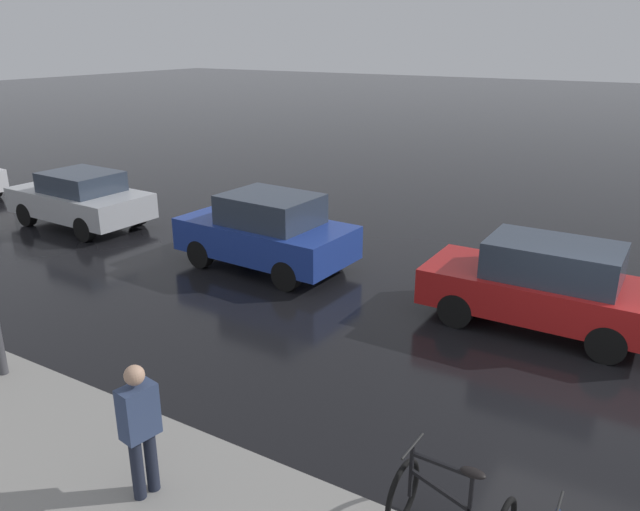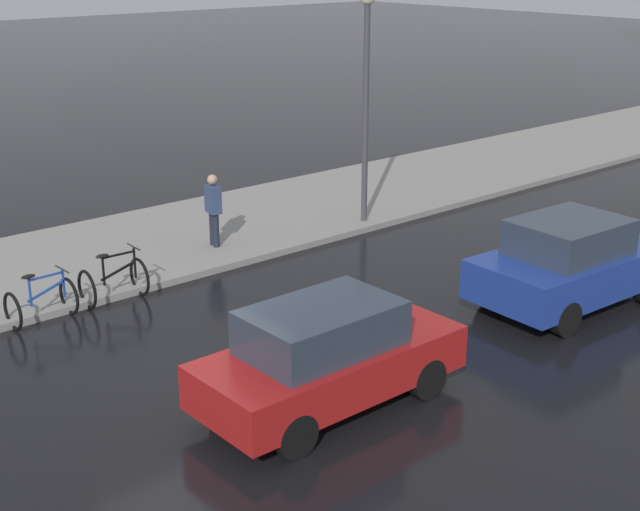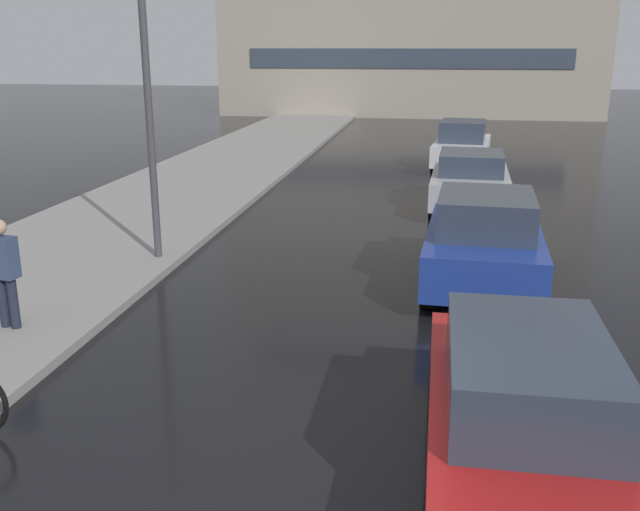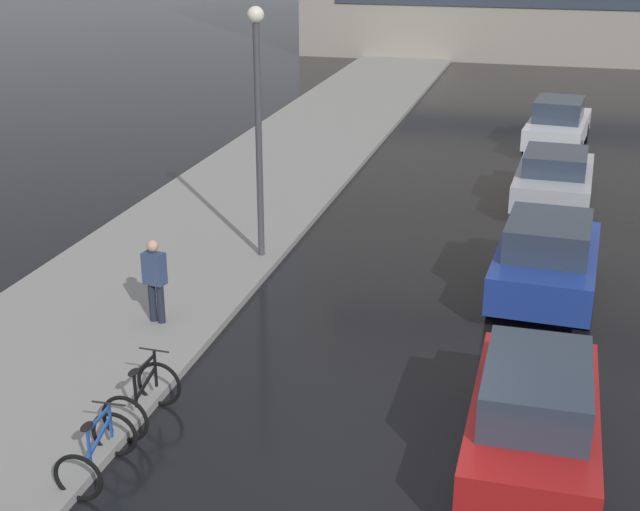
# 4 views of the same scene
# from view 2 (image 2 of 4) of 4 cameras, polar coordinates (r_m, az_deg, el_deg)

# --- Properties ---
(ground_plane) EXTENTS (140.00, 140.00, 0.00)m
(ground_plane) POSITION_cam_2_polar(r_m,az_deg,el_deg) (14.26, -8.39, -7.74)
(ground_plane) COLOR black
(sidewalk_kerb) EXTENTS (4.80, 60.00, 0.14)m
(sidewalk_kerb) POSITION_cam_2_polar(r_m,az_deg,el_deg) (24.51, 3.85, 4.21)
(sidewalk_kerb) COLOR gray
(sidewalk_kerb) RESTS_ON ground
(bicycle_nearest) EXTENTS (0.74, 1.16, 0.95)m
(bicycle_nearest) POSITION_cam_2_polar(r_m,az_deg,el_deg) (16.70, -17.40, -2.82)
(bicycle_nearest) COLOR black
(bicycle_nearest) RESTS_ON ground
(bicycle_second) EXTENTS (0.79, 1.17, 1.02)m
(bicycle_second) POSITION_cam_2_polar(r_m,az_deg,el_deg) (17.27, -13.06, -1.61)
(bicycle_second) COLOR black
(bicycle_second) RESTS_ON ground
(car_red) EXTENTS (1.74, 4.06, 1.62)m
(car_red) POSITION_cam_2_polar(r_m,az_deg,el_deg) (12.92, 0.48, -6.45)
(car_red) COLOR #AD1919
(car_red) RESTS_ON ground
(car_blue) EXTENTS (2.11, 4.02, 1.70)m
(car_blue) POSITION_cam_2_polar(r_m,az_deg,el_deg) (17.16, 15.74, -0.43)
(car_blue) COLOR navy
(car_blue) RESTS_ON ground
(pedestrian) EXTENTS (0.43, 0.30, 1.75)m
(pedestrian) POSITION_cam_2_polar(r_m,az_deg,el_deg) (19.55, -6.83, 3.00)
(pedestrian) COLOR #1E2333
(pedestrian) RESTS_ON ground
(streetlamp) EXTENTS (0.35, 0.35, 5.50)m
(streetlamp) POSITION_cam_2_polar(r_m,az_deg,el_deg) (20.79, 2.97, 10.88)
(streetlamp) COLOR #424247
(streetlamp) RESTS_ON ground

